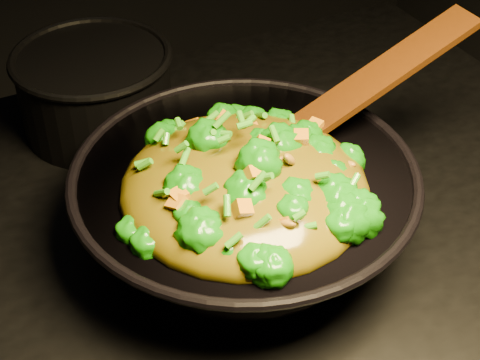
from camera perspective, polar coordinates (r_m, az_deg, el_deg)
wok at (r=0.78m, az=0.34°, el=-2.35°), size 0.40×0.40×0.10m
stir_fry at (r=0.70m, az=0.38°, el=1.68°), size 0.31×0.31×0.09m
spatula at (r=0.80m, az=9.44°, el=7.01°), size 0.27×0.05×0.12m
back_pot at (r=0.97m, az=-11.14°, el=6.79°), size 0.21×0.21×0.11m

